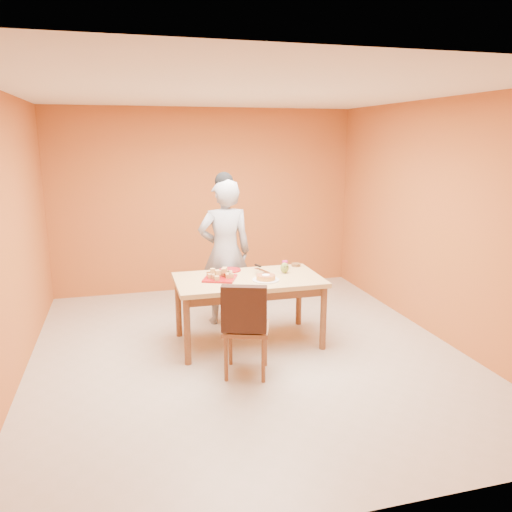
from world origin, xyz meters
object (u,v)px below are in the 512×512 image
object	(u,v)px
dining_chair	(247,326)
egg_ornament	(285,268)
dining_table	(248,286)
sponge_cake	(266,277)
checker_tin	(296,265)
magenta_glass	(285,265)
person	(225,252)
pastry_platter	(220,278)
red_dinner_plate	(230,270)

from	to	relation	value
dining_chair	egg_ornament	size ratio (longest dim) A/B	7.82
dining_table	sponge_cake	bearing A→B (deg)	-43.88
dining_table	sponge_cake	xyz separation A→B (m)	(0.16, -0.15, 0.13)
dining_chair	dining_table	bearing A→B (deg)	93.69
dining_chair	checker_tin	size ratio (longest dim) A/B	8.62
magenta_glass	checker_tin	xyz separation A→B (m)	(0.16, 0.07, -0.03)
person	sponge_cake	bearing A→B (deg)	107.69
sponge_cake	checker_tin	xyz separation A→B (m)	(0.52, 0.50, -0.02)
dining_table	sponge_cake	size ratio (longest dim) A/B	7.75
dining_table	person	world-z (taller)	person
egg_ornament	pastry_platter	bearing A→B (deg)	161.03
dining_table	person	distance (m)	0.76
pastry_platter	magenta_glass	bearing A→B (deg)	16.99
dining_chair	magenta_glass	size ratio (longest dim) A/B	10.51
dining_table	red_dinner_plate	xyz separation A→B (m)	(-0.13, 0.35, 0.10)
egg_ornament	magenta_glass	bearing A→B (deg)	47.67
sponge_cake	egg_ornament	world-z (taller)	egg_ornament
egg_ornament	magenta_glass	size ratio (longest dim) A/B	1.34
dining_chair	person	distance (m)	1.53
dining_table	red_dinner_plate	size ratio (longest dim) A/B	6.29
magenta_glass	checker_tin	world-z (taller)	magenta_glass
sponge_cake	magenta_glass	bearing A→B (deg)	50.24
dining_chair	person	bearing A→B (deg)	105.47
pastry_platter	checker_tin	distance (m)	1.04
checker_tin	pastry_platter	bearing A→B (deg)	-162.15
red_dinner_plate	checker_tin	size ratio (longest dim) A/B	2.28
dining_table	magenta_glass	world-z (taller)	magenta_glass
egg_ornament	magenta_glass	world-z (taller)	egg_ornament
pastry_platter	magenta_glass	world-z (taller)	magenta_glass
pastry_platter	red_dinner_plate	bearing A→B (deg)	60.35
red_dinner_plate	checker_tin	distance (m)	0.81
person	egg_ornament	bearing A→B (deg)	132.20
pastry_platter	checker_tin	size ratio (longest dim) A/B	2.98
person	egg_ornament	world-z (taller)	person
person	magenta_glass	distance (m)	0.77
person	checker_tin	world-z (taller)	person
checker_tin	sponge_cake	bearing A→B (deg)	-136.31
red_dinner_plate	checker_tin	world-z (taller)	checker_tin
dining_table	pastry_platter	size ratio (longest dim) A/B	4.82
dining_table	person	size ratio (longest dim) A/B	0.89
dining_table	dining_chair	xyz separation A→B (m)	(-0.21, -0.76, -0.17)
egg_ornament	checker_tin	xyz separation A→B (m)	(0.23, 0.26, -0.04)
dining_chair	red_dinner_plate	bearing A→B (deg)	105.14
dining_table	red_dinner_plate	world-z (taller)	red_dinner_plate
magenta_glass	red_dinner_plate	bearing A→B (deg)	174.21
red_dinner_plate	egg_ornament	bearing A→B (deg)	-24.51
sponge_cake	dining_table	bearing A→B (deg)	136.12
dining_chair	checker_tin	distance (m)	1.45
red_dinner_plate	person	bearing A→B (deg)	87.37
checker_tin	egg_ornament	bearing A→B (deg)	-131.18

